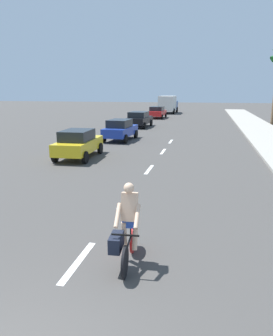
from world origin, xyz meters
name	(u,v)px	position (x,y,z in m)	size (l,w,h in m)	color
ground_plane	(170,143)	(0.00, 20.00, 0.00)	(160.00, 160.00, 0.00)	#423F3D
lane_stripe_1	(78,262)	(0.00, 3.39, 0.00)	(0.16, 1.80, 0.01)	white
lane_stripe_2	(126,200)	(0.00, 7.53, 0.00)	(0.16, 1.80, 0.01)	white
lane_stripe_3	(149,169)	(0.00, 11.93, 0.00)	(0.16, 1.80, 0.01)	white
lane_stripe_4	(163,151)	(0.00, 16.65, 0.00)	(0.16, 1.80, 0.01)	white
lane_stripe_5	(171,141)	(0.00, 20.65, 0.00)	(0.16, 1.80, 0.01)	white
cyclist	(126,229)	(1.06, 3.54, 0.83)	(0.65, 1.71, 1.82)	black
parked_car_yellow	(78,143)	(-4.32, 13.73, 0.84)	(1.99, 4.02, 1.57)	gold
parked_car_blue	(120,129)	(-3.79, 20.42, 0.84)	(2.00, 4.00, 1.57)	#1E389E
parked_car_black	(139,119)	(-4.32, 29.44, 0.84)	(2.21, 4.59, 1.57)	black
parked_car_red	(157,112)	(-4.18, 40.37, 0.84)	(2.15, 4.50, 1.57)	red
delivery_truck	(168,104)	(-3.96, 50.27, 1.50)	(2.81, 6.30, 2.80)	#23478C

